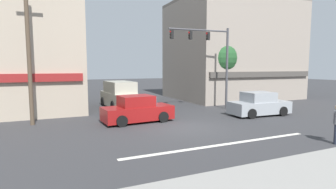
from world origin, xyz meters
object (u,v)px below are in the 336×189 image
Objects in this scene: sedan_parked_curbside at (137,110)px; traffic_light_mast at (212,53)px; utility_pole_near_left at (28,45)px; utility_pole_far_right at (222,57)px; street_tree at (220,58)px; sedan_crossing_rightbound at (259,105)px; van_waiting_far at (119,95)px.

traffic_light_mast is at bearing 17.61° from sedan_parked_curbside.
utility_pole_near_left is at bearing 163.98° from sedan_parked_curbside.
traffic_light_mast is (-4.05, -4.34, 0.08)m from utility_pole_far_right.
utility_pole_near_left is 1.05× the size of utility_pole_far_right.
utility_pole_far_right reaches higher than street_tree.
sedan_parked_curbside is (-6.59, -2.09, -3.59)m from traffic_light_mast.
traffic_light_mast reaches higher than street_tree.
sedan_crossing_rightbound is (13.81, -2.89, -3.72)m from utility_pole_near_left.
traffic_light_mast is 7.79m from sedan_parked_curbside.
sedan_crossing_rightbound is (8.16, -1.27, 0.00)m from sedan_parked_curbside.
utility_pole_near_left is at bearing 168.17° from sedan_crossing_rightbound.
utility_pole_far_right is (1.43, 1.58, 0.20)m from street_tree.
utility_pole_near_left reaches higher than van_waiting_far.
traffic_light_mast is at bearing -33.11° from van_waiting_far.
van_waiting_far is (6.04, 4.51, -3.42)m from utility_pole_near_left.
utility_pole_near_left reaches higher than utility_pole_far_right.
van_waiting_far is at bearing -178.34° from utility_pole_far_right.
street_tree is 0.91× the size of traffic_light_mast.
traffic_light_mast is 1.48× the size of sedan_crossing_rightbound.
traffic_light_mast reaches higher than sedan_crossing_rightbound.
traffic_light_mast is (12.24, 0.47, -0.13)m from utility_pole_near_left.
utility_pole_far_right is 1.95× the size of sedan_crossing_rightbound.
street_tree is at bearing 46.42° from traffic_light_mast.
utility_pole_near_left is 16.98m from utility_pole_far_right.
van_waiting_far reaches higher than sedan_crossing_rightbound.
traffic_light_mast is (-2.62, -2.75, 0.28)m from street_tree.
utility_pole_near_left is 8.28m from van_waiting_far.
utility_pole_far_right is at bearing 46.95° from traffic_light_mast.
utility_pole_near_left reaches higher than traffic_light_mast.
utility_pole_far_right is 5.93m from traffic_light_mast.
traffic_light_mast is at bearing -133.05° from utility_pole_far_right.
sedan_parked_curbside is 0.89× the size of van_waiting_far.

